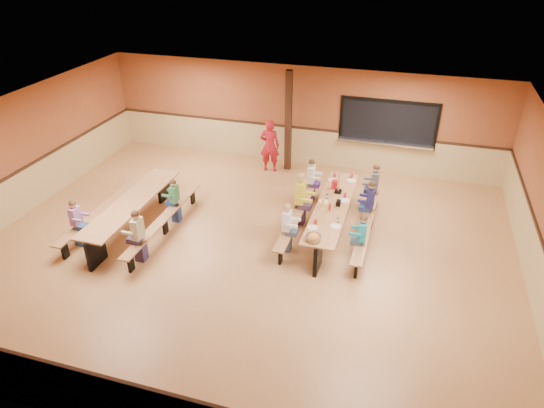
% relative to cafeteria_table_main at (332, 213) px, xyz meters
% --- Properties ---
extents(ground, '(12.00, 12.00, 0.00)m').
position_rel_cafeteria_table_main_xyz_m(ground, '(-1.74, -1.22, -0.53)').
color(ground, '#A0683C').
rests_on(ground, ground).
extents(room_envelope, '(12.04, 10.04, 3.02)m').
position_rel_cafeteria_table_main_xyz_m(room_envelope, '(-1.74, -1.22, 0.16)').
color(room_envelope, brown).
rests_on(room_envelope, ground).
extents(kitchen_pass_through, '(2.78, 0.28, 1.38)m').
position_rel_cafeteria_table_main_xyz_m(kitchen_pass_through, '(0.86, 3.74, 0.96)').
color(kitchen_pass_through, black).
rests_on(kitchen_pass_through, ground).
extents(structural_post, '(0.18, 0.18, 3.00)m').
position_rel_cafeteria_table_main_xyz_m(structural_post, '(-1.94, 3.18, 0.97)').
color(structural_post, black).
rests_on(structural_post, ground).
extents(cafeteria_table_main, '(1.91, 3.70, 0.74)m').
position_rel_cafeteria_table_main_xyz_m(cafeteria_table_main, '(0.00, 0.00, 0.00)').
color(cafeteria_table_main, '#9D673E').
rests_on(cafeteria_table_main, ground).
extents(cafeteria_table_second, '(1.91, 3.70, 0.74)m').
position_rel_cafeteria_table_main_xyz_m(cafeteria_table_second, '(-4.62, -1.19, 0.00)').
color(cafeteria_table_second, '#9D673E').
rests_on(cafeteria_table_second, ground).
extents(seated_child_white_left, '(0.36, 0.29, 1.18)m').
position_rel_cafeteria_table_main_xyz_m(seated_child_white_left, '(-0.82, -1.04, 0.07)').
color(seated_child_white_left, white).
rests_on(seated_child_white_left, ground).
extents(seated_adult_yellow, '(0.43, 0.36, 1.34)m').
position_rel_cafeteria_table_main_xyz_m(seated_adult_yellow, '(-0.83, 0.20, 0.15)').
color(seated_adult_yellow, gold).
rests_on(seated_adult_yellow, ground).
extents(seated_child_grey_left, '(0.36, 0.29, 1.19)m').
position_rel_cafeteria_table_main_xyz_m(seated_child_grey_left, '(-0.82, 1.39, 0.07)').
color(seated_child_grey_left, silver).
rests_on(seated_child_grey_left, ground).
extents(seated_child_teal_right, '(0.34, 0.28, 1.15)m').
position_rel_cafeteria_table_main_xyz_m(seated_child_teal_right, '(0.83, -0.98, 0.05)').
color(seated_child_teal_right, '#187D83').
rests_on(seated_child_teal_right, ground).
extents(seated_child_navy_right, '(0.37, 0.30, 1.22)m').
position_rel_cafeteria_table_main_xyz_m(seated_child_navy_right, '(0.83, 0.52, 0.08)').
color(seated_child_navy_right, '#1E1C51').
rests_on(seated_child_navy_right, ground).
extents(seated_child_char_right, '(0.38, 0.31, 1.24)m').
position_rel_cafeteria_table_main_xyz_m(seated_child_char_right, '(0.83, 1.45, 0.09)').
color(seated_child_char_right, '#4E5159').
rests_on(seated_child_char_right, ground).
extents(seated_child_purple_sec, '(0.34, 0.28, 1.15)m').
position_rel_cafeteria_table_main_xyz_m(seated_child_purple_sec, '(-5.45, -2.19, 0.05)').
color(seated_child_purple_sec, '#9A649D').
rests_on(seated_child_purple_sec, ground).
extents(seated_child_green_sec, '(0.33, 0.27, 1.13)m').
position_rel_cafeteria_table_main_xyz_m(seated_child_green_sec, '(-3.80, -0.59, 0.04)').
color(seated_child_green_sec, '#337646').
rests_on(seated_child_green_sec, ground).
extents(seated_child_tan_sec, '(0.38, 0.31, 1.23)m').
position_rel_cafeteria_table_main_xyz_m(seated_child_tan_sec, '(-3.80, -2.31, 0.09)').
color(seated_child_tan_sec, '#B7B48F').
rests_on(seated_child_tan_sec, ground).
extents(standing_woman, '(0.63, 0.46, 1.60)m').
position_rel_cafeteria_table_main_xyz_m(standing_woman, '(-2.43, 2.90, 0.27)').
color(standing_woman, '#A9131F').
rests_on(standing_woman, ground).
extents(punch_pitcher, '(0.16, 0.16, 0.22)m').
position_rel_cafeteria_table_main_xyz_m(punch_pitcher, '(-0.12, 0.88, 0.32)').
color(punch_pitcher, red).
rests_on(punch_pitcher, cafeteria_table_main).
extents(chip_bowl, '(0.32, 0.32, 0.15)m').
position_rel_cafeteria_table_main_xyz_m(chip_bowl, '(-0.11, -1.58, 0.29)').
color(chip_bowl, orange).
rests_on(chip_bowl, cafeteria_table_main).
extents(napkin_dispenser, '(0.10, 0.14, 0.13)m').
position_rel_cafeteria_table_main_xyz_m(napkin_dispenser, '(0.13, 0.04, 0.28)').
color(napkin_dispenser, black).
rests_on(napkin_dispenser, cafeteria_table_main).
extents(condiment_mustard, '(0.06, 0.06, 0.17)m').
position_rel_cafeteria_table_main_xyz_m(condiment_mustard, '(-0.21, -0.06, 0.30)').
color(condiment_mustard, yellow).
rests_on(condiment_mustard, cafeteria_table_main).
extents(condiment_ketchup, '(0.06, 0.06, 0.17)m').
position_rel_cafeteria_table_main_xyz_m(condiment_ketchup, '(-0.03, -0.24, 0.30)').
color(condiment_ketchup, '#B2140F').
rests_on(condiment_ketchup, cafeteria_table_main).
extents(table_paddle, '(0.16, 0.16, 0.56)m').
position_rel_cafeteria_table_main_xyz_m(table_paddle, '(0.01, 0.67, 0.35)').
color(table_paddle, black).
rests_on(table_paddle, cafeteria_table_main).
extents(place_settings, '(0.65, 3.30, 0.11)m').
position_rel_cafeteria_table_main_xyz_m(place_settings, '(0.00, 0.00, 0.27)').
color(place_settings, beige).
rests_on(place_settings, cafeteria_table_main).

